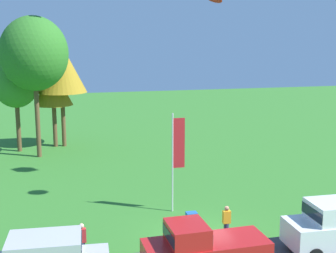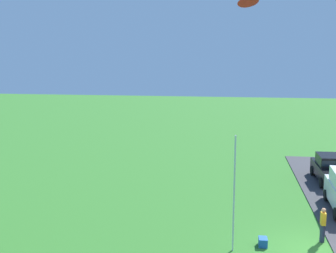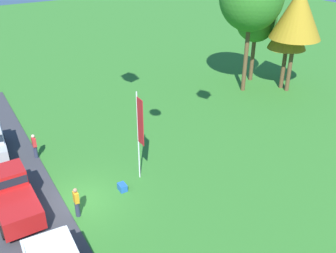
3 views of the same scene
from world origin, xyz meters
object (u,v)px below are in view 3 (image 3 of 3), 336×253
Objects in this scene: car_pickup_far_end at (12,193)px; person_watching_sky at (77,202)px; flag_banner at (140,127)px; tree_center_back at (289,30)px; tree_lone_near at (256,20)px; tree_far_left at (298,13)px; cooler_box at (122,187)px; person_on_lawn at (35,146)px.

person_watching_sky is (2.10, 2.68, -0.23)m from car_pickup_far_end.
car_pickup_far_end is at bearing -97.07° from flag_banner.
flag_banner is at bearing -70.29° from tree_center_back.
person_watching_sky is at bearing -63.23° from tree_lone_near.
cooler_box is at bearing -72.53° from tree_far_left.
car_pickup_far_end is 7.38m from flag_banner.
car_pickup_far_end is 25.28m from tree_far_left.
tree_lone_near is at bearing 109.59° from car_pickup_far_end.
tree_far_left reaches higher than tree_lone_near.
car_pickup_far_end is 0.73× the size of tree_center_back.
flag_banner reaches higher than car_pickup_far_end.
tree_center_back reaches higher than car_pickup_far_end.
tree_lone_near reaches higher than car_pickup_far_end.
tree_lone_near is 1.41× the size of flag_banner.
flag_banner is at bearing 41.07° from person_on_lawn.
tree_lone_near is (-10.36, 20.54, 4.74)m from person_watching_sky.
person_watching_sky is 0.19× the size of tree_far_left.
person_on_lawn is at bearing 153.68° from car_pickup_far_end.
person_watching_sky is 6.65m from person_on_lawn.
cooler_box is (6.62, -18.72, -5.01)m from tree_center_back.
tree_center_back reaches higher than flag_banner.
tree_center_back is (2.93, 1.03, -0.41)m from tree_lone_near.
tree_lone_near is at bearing 116.77° from person_watching_sky.
flag_banner is at bearing -60.71° from tree_lone_near.
tree_center_back reaches higher than cooler_box.
tree_far_left is at bearing -2.71° from tree_center_back.
tree_far_left reaches higher than tree_center_back.
person_watching_sky is 5.13m from flag_banner.
tree_lone_near is (-3.72, 20.97, 4.74)m from person_on_lawn.
person_watching_sky is 23.22m from tree_center_back.
person_on_lawn is (-4.54, 2.24, -0.23)m from car_pickup_far_end.
person_watching_sky is at bearing 51.90° from car_pickup_far_end.
tree_center_back is at bearing 92.08° from person_on_lawn.
car_pickup_far_end is at bearing -103.08° from cooler_box.
tree_far_left reaches higher than person_on_lawn.
flag_banner is at bearing 106.14° from person_watching_sky.
car_pickup_far_end is 2.95× the size of person_on_lawn.
person_on_lawn is at bearing -87.92° from tree_center_back.
tree_lone_near is at bearing 119.29° from flag_banner.
flag_banner is (5.46, -17.26, -3.33)m from tree_far_left.
tree_far_left is at bearing 15.18° from tree_lone_near.
tree_far_left reaches higher than person_watching_sky.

